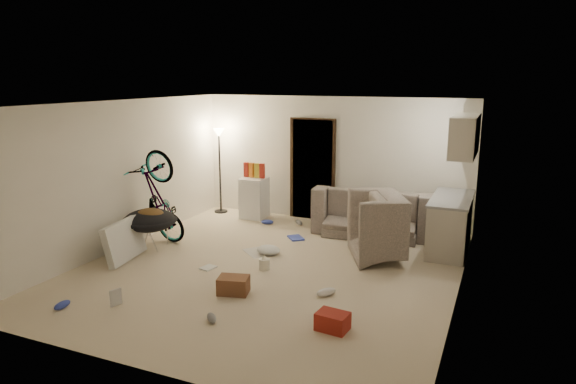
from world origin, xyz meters
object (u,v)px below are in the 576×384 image
at_px(floor_lamp, 219,152).
at_px(drink_case_b, 333,321).
at_px(mini_fridge, 254,198).
at_px(juicer, 264,263).
at_px(sofa, 373,217).
at_px(saucer_chair, 150,225).
at_px(kitchen_counter, 450,225).
at_px(armchair, 400,234).
at_px(tv_box, 124,241).
at_px(bicycle, 160,218).
at_px(drink_case_a, 233,285).

height_order(floor_lamp, drink_case_b, floor_lamp).
distance_m(floor_lamp, mini_fridge, 1.24).
bearing_deg(floor_lamp, mini_fridge, -6.60).
relative_size(mini_fridge, juicer, 3.50).
height_order(sofa, juicer, sofa).
xyz_separation_m(floor_lamp, juicer, (2.35, -2.70, -1.21)).
bearing_deg(floor_lamp, saucer_chair, -87.74).
relative_size(floor_lamp, kitchen_counter, 1.21).
height_order(armchair, tv_box, armchair).
distance_m(floor_lamp, bicycle, 2.41).
relative_size(saucer_chair, drink_case_a, 2.31).
bearing_deg(tv_box, bicycle, 81.04).
xyz_separation_m(mini_fridge, drink_case_a, (1.48, -3.55, -0.30)).
relative_size(drink_case_a, drink_case_b, 1.13).
bearing_deg(bicycle, sofa, -52.88).
height_order(kitchen_counter, sofa, kitchen_counter).
height_order(saucer_chair, drink_case_b, saucer_chair).
xyz_separation_m(armchair, bicycle, (-4.03, -0.93, 0.06)).
bearing_deg(drink_case_b, kitchen_counter, 81.48).
distance_m(tv_box, drink_case_b, 3.93).
relative_size(bicycle, tv_box, 1.79).
relative_size(bicycle, mini_fridge, 2.04).
bearing_deg(drink_case_a, armchair, 38.02).
bearing_deg(kitchen_counter, saucer_chair, -158.31).
relative_size(mini_fridge, saucer_chair, 0.89).
distance_m(armchair, mini_fridge, 3.48).
relative_size(floor_lamp, tv_box, 1.89).
xyz_separation_m(bicycle, mini_fridge, (0.76, 2.15, -0.03)).
height_order(bicycle, juicer, bicycle).
distance_m(mini_fridge, drink_case_b, 5.04).
xyz_separation_m(floor_lamp, kitchen_counter, (4.83, -0.65, -0.87)).
xyz_separation_m(saucer_chair, juicer, (2.25, -0.16, -0.30)).
distance_m(sofa, drink_case_b, 3.94).
height_order(drink_case_a, drink_case_b, drink_case_a).
bearing_deg(drink_case_b, bicycle, 160.40).
distance_m(kitchen_counter, tv_box, 5.37).
xyz_separation_m(kitchen_counter, saucer_chair, (-4.73, -1.88, -0.04)).
height_order(armchair, drink_case_a, armchair).
distance_m(mini_fridge, drink_case_a, 3.86).
distance_m(drink_case_a, juicer, 0.96).
bearing_deg(floor_lamp, bicycle, -87.45).
distance_m(kitchen_counter, juicer, 3.23).
bearing_deg(saucer_chair, kitchen_counter, 21.69).
xyz_separation_m(mini_fridge, saucer_chair, (-0.76, -2.43, -0.02)).
distance_m(floor_lamp, saucer_chair, 2.69).
height_order(kitchen_counter, juicer, kitchen_counter).
height_order(floor_lamp, mini_fridge, floor_lamp).
height_order(floor_lamp, sofa, floor_lamp).
xyz_separation_m(mini_fridge, drink_case_b, (3.04, -4.00, -0.31)).
relative_size(mini_fridge, drink_case_a, 2.06).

